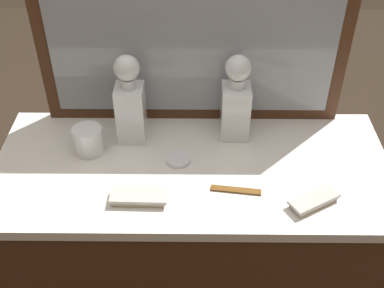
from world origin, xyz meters
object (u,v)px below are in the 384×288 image
object	(u,v)px
crystal_decanter_front	(130,107)
silver_brush_center	(314,201)
crystal_decanter_left	(236,105)
crystal_tumbler_far_left	(89,141)
silver_brush_far_right	(139,197)
porcelain_dish	(178,159)
tortoiseshell_comb	(236,190)

from	to	relation	value
crystal_decanter_front	silver_brush_center	size ratio (longest dim) A/B	1.94
crystal_decanter_left	crystal_tumbler_far_left	bearing A→B (deg)	-169.01
silver_brush_far_right	crystal_decanter_front	bearing A→B (deg)	99.10
crystal_decanter_front	silver_brush_center	bearing A→B (deg)	-29.01
silver_brush_center	porcelain_dish	size ratio (longest dim) A/B	2.04
crystal_decanter_left	porcelain_dish	size ratio (longest dim) A/B	3.85
crystal_decanter_front	porcelain_dish	distance (m)	0.21
crystal_decanter_front	tortoiseshell_comb	bearing A→B (deg)	-37.50
crystal_decanter_front	crystal_tumbler_far_left	bearing A→B (deg)	-151.20
silver_brush_far_right	crystal_tumbler_far_left	bearing A→B (deg)	129.05
silver_brush_center	tortoiseshell_comb	size ratio (longest dim) A/B	1.05
silver_brush_center	silver_brush_far_right	bearing A→B (deg)	178.91
silver_brush_center	silver_brush_far_right	distance (m)	0.46
crystal_decanter_front	crystal_decanter_left	bearing A→B (deg)	3.15
crystal_decanter_front	crystal_decanter_left	xyz separation A→B (m)	(0.31, 0.02, -0.00)
crystal_decanter_front	crystal_decanter_left	world-z (taller)	crystal_decanter_front
tortoiseshell_comb	silver_brush_center	bearing A→B (deg)	-13.16
crystal_decanter_front	tortoiseshell_comb	distance (m)	0.40
crystal_tumbler_far_left	silver_brush_center	xyz separation A→B (m)	(0.63, -0.21, -0.02)
crystal_decanter_left	porcelain_dish	distance (m)	0.24
crystal_decanter_left	crystal_decanter_front	bearing A→B (deg)	-176.85
porcelain_dish	crystal_decanter_left	bearing A→B (deg)	37.15
silver_brush_far_right	porcelain_dish	bearing A→B (deg)	58.18
crystal_tumbler_far_left	tortoiseshell_comb	size ratio (longest dim) A/B	0.62
crystal_tumbler_far_left	silver_brush_center	distance (m)	0.67
crystal_decanter_left	silver_brush_center	distance (m)	0.37
crystal_decanter_front	silver_brush_center	world-z (taller)	crystal_decanter_front
silver_brush_far_right	tortoiseshell_comb	distance (m)	0.26
crystal_decanter_left	silver_brush_center	xyz separation A→B (m)	(0.19, -0.30, -0.10)
crystal_decanter_left	silver_brush_center	size ratio (longest dim) A/B	1.89
porcelain_dish	crystal_tumbler_far_left	bearing A→B (deg)	170.67
silver_brush_far_right	tortoiseshell_comb	bearing A→B (deg)	8.38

